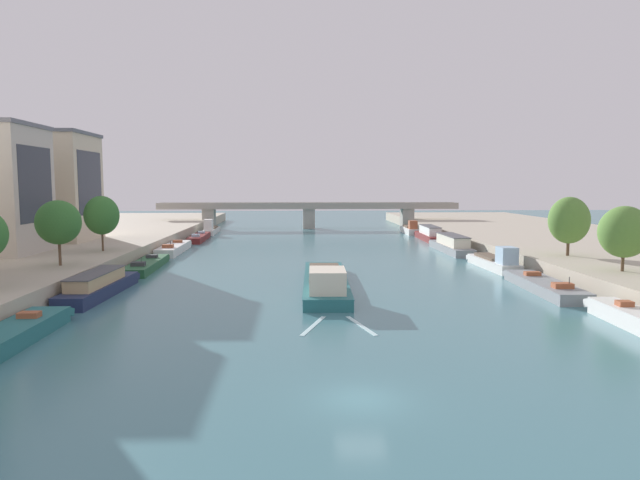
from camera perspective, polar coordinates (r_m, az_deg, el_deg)
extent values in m
plane|color=#42757F|center=(28.98, 4.19, -15.87)|extent=(400.00, 400.00, 0.00)
cube|color=#B2A893|center=(90.96, -27.67, -0.98)|extent=(36.00, 170.00, 2.20)
cube|color=#B2A893|center=(93.87, 26.24, -0.73)|extent=(36.00, 170.00, 2.20)
cube|color=#23666B|center=(57.99, 0.55, -4.37)|extent=(4.98, 22.89, 1.02)
cube|color=#23666B|center=(69.56, 0.34, -2.59)|extent=(4.09, 1.35, 0.87)
cube|color=#23666B|center=(57.90, 0.55, -3.84)|extent=(5.06, 22.89, 0.06)
cube|color=beige|center=(50.10, 0.75, -4.13)|extent=(3.34, 4.65, 2.02)
cube|color=black|center=(52.30, 0.68, -3.38)|extent=(2.56, 0.11, 0.57)
cube|color=brown|center=(60.11, 0.50, -3.28)|extent=(3.70, 11.94, 0.36)
cylinder|color=#232328|center=(51.09, 1.44, -4.46)|extent=(0.07, 0.07, 1.10)
cube|color=silver|center=(42.91, 4.19, -8.66)|extent=(1.82, 5.90, 0.03)
cube|color=silver|center=(42.76, -0.68, -8.70)|extent=(2.18, 5.82, 0.03)
cube|color=#23666B|center=(42.88, -29.05, -8.62)|extent=(2.93, 13.11, 1.14)
cube|color=#23666B|center=(48.93, -25.41, -6.61)|extent=(2.74, 1.25, 0.94)
cube|color=#23666B|center=(42.74, -29.09, -7.84)|extent=(2.99, 13.11, 0.06)
cube|color=#9E5133|center=(45.21, -27.45, -6.75)|extent=(1.44, 0.91, 0.40)
cube|color=#1E284C|center=(57.80, -21.49, -4.73)|extent=(3.28, 14.70, 1.15)
cube|color=#1E284C|center=(64.89, -19.09, -3.44)|extent=(2.69, 1.33, 0.94)
cube|color=#1E284C|center=(57.70, -21.51, -4.14)|extent=(3.33, 14.70, 0.06)
cube|color=tan|center=(56.93, -21.80, -3.68)|extent=(2.60, 9.42, 1.11)
cube|color=#4C4C51|center=(56.84, -21.82, -3.09)|extent=(2.78, 9.71, 0.08)
cylinder|color=#232328|center=(53.43, -22.79, -4.32)|extent=(0.07, 0.07, 1.10)
cube|color=#235633|center=(73.79, -17.23, -2.48)|extent=(3.38, 14.92, 0.95)
cube|color=#235633|center=(81.30, -16.04, -1.64)|extent=(2.75, 1.31, 0.84)
cube|color=#235633|center=(73.72, -17.24, -2.09)|extent=(3.44, 14.92, 0.06)
cube|color=#38383D|center=(76.85, -16.71, -1.59)|extent=(1.45, 0.95, 0.40)
cube|color=#38383D|center=(69.68, -17.99, -2.33)|extent=(1.60, 1.16, 0.48)
cylinder|color=#232328|center=(69.25, -17.71, -2.11)|extent=(0.07, 0.07, 1.10)
cube|color=silver|center=(90.45, -14.65, -0.87)|extent=(3.03, 14.80, 1.18)
cube|color=silver|center=(97.99, -13.76, -0.29)|extent=(2.71, 1.28, 0.96)
cube|color=silver|center=(90.39, -14.65, -0.48)|extent=(3.09, 14.80, 0.06)
cube|color=#9E5133|center=(93.53, -14.27, -0.13)|extent=(1.43, 0.92, 0.40)
cube|color=#9E5133|center=(86.33, -15.20, -0.60)|extent=(1.58, 1.12, 0.48)
cylinder|color=#232328|center=(85.92, -14.97, -0.41)|extent=(0.07, 0.07, 1.10)
cube|color=maroon|center=(108.62, -12.19, 0.22)|extent=(2.82, 14.57, 1.03)
cube|color=maroon|center=(116.11, -11.65, 0.63)|extent=(2.39, 1.28, 0.88)
cube|color=maroon|center=(108.57, -12.20, 0.51)|extent=(2.86, 14.57, 0.06)
cube|color=#9EBCD6|center=(111.70, -11.97, 0.77)|extent=(1.26, 0.93, 0.40)
cube|color=#9EBCD6|center=(104.55, -12.53, 0.45)|extent=(1.39, 1.13, 0.48)
cylinder|color=#232328|center=(104.18, -12.35, 0.61)|extent=(0.07, 0.07, 1.10)
cube|color=silver|center=(123.64, -10.98, 0.89)|extent=(2.37, 12.08, 0.99)
cube|color=silver|center=(129.94, -10.59, 1.17)|extent=(2.15, 1.24, 0.86)
cube|color=silver|center=(123.60, -10.98, 1.13)|extent=(2.41, 12.09, 0.06)
cube|color=white|center=(119.47, -11.26, 1.53)|extent=(1.71, 2.43, 2.26)
cube|color=black|center=(120.64, -11.18, 1.73)|extent=(1.35, 0.04, 0.63)
cube|color=brown|center=(124.78, -10.91, 1.27)|extent=(1.82, 6.29, 0.36)
cylinder|color=#232328|center=(119.94, -11.06, 1.27)|extent=(0.07, 0.07, 1.10)
cube|color=silver|center=(52.72, 26.47, -5.71)|extent=(2.15, 1.34, 1.00)
cube|color=#9E5133|center=(49.22, 28.55, -5.68)|extent=(1.14, 0.94, 0.40)
cube|color=gray|center=(60.37, 21.84, -4.38)|extent=(3.68, 14.57, 1.02)
cube|color=gray|center=(67.33, 19.40, -3.20)|extent=(3.05, 1.33, 0.87)
cube|color=gray|center=(60.28, 21.86, -3.87)|extent=(3.75, 14.58, 0.06)
cube|color=#9E5133|center=(63.16, 20.77, -3.20)|extent=(1.62, 0.96, 0.40)
cube|color=#9E5133|center=(56.57, 23.42, -4.26)|extent=(1.78, 1.16, 0.48)
cylinder|color=#232328|center=(56.45, 24.00, -3.99)|extent=(0.07, 0.07, 1.10)
cube|color=silver|center=(74.44, 17.21, -2.36)|extent=(2.92, 12.15, 1.09)
cube|color=silver|center=(80.36, 15.57, -1.65)|extent=(2.49, 1.30, 0.91)
cube|color=silver|center=(74.37, 17.23, -1.92)|extent=(2.97, 12.15, 0.06)
cube|color=#9EBCD6|center=(70.46, 18.46, -1.50)|extent=(2.01, 2.47, 2.04)
cube|color=black|center=(71.54, 18.09, -1.14)|extent=(1.55, 0.07, 0.57)
cube|color=brown|center=(75.46, 16.90, -1.64)|extent=(2.19, 6.33, 0.36)
cylinder|color=#232328|center=(71.11, 18.59, -1.82)|extent=(0.07, 0.07, 1.10)
cube|color=gray|center=(90.90, 13.18, -0.83)|extent=(3.11, 15.97, 1.09)
cube|color=gray|center=(98.89, 11.89, -0.22)|extent=(2.93, 1.24, 0.91)
cube|color=gray|center=(90.83, 13.19, -0.47)|extent=(3.17, 15.97, 0.06)
cube|color=beige|center=(89.99, 13.33, -0.02)|extent=(2.55, 10.22, 1.53)
cube|color=#4C4C51|center=(89.91, 13.35, 0.49)|extent=(2.73, 10.53, 0.08)
cylinder|color=#232328|center=(86.33, 14.34, -0.43)|extent=(0.07, 0.07, 1.10)
cube|color=maroon|center=(108.65, 11.01, 0.27)|extent=(3.09, 14.81, 1.14)
cube|color=maroon|center=(116.17, 10.22, 0.69)|extent=(2.61, 1.31, 0.94)
cube|color=maroon|center=(108.60, 11.02, 0.59)|extent=(3.14, 14.81, 0.06)
cube|color=white|center=(107.81, 11.11, 0.98)|extent=(2.46, 9.49, 1.53)
cube|color=#4C4C51|center=(107.75, 11.12, 1.40)|extent=(2.63, 9.78, 0.08)
cylinder|color=#232328|center=(104.33, 11.75, 0.69)|extent=(0.07, 0.07, 1.10)
cube|color=silver|center=(122.39, 9.08, 0.94)|extent=(2.35, 10.68, 1.27)
cube|color=silver|center=(127.94, 8.62, 1.20)|extent=(2.07, 1.30, 1.01)
cube|color=silver|center=(122.34, 9.08, 1.25)|extent=(2.40, 10.68, 0.06)
cube|color=#9E5133|center=(118.73, 9.41, 1.54)|extent=(1.66, 2.16, 1.71)
cube|color=black|center=(119.76, 9.31, 1.70)|extent=(1.29, 0.05, 0.48)
cube|color=brown|center=(123.37, 9.00, 1.38)|extent=(1.78, 5.56, 0.36)
cylinder|color=#232328|center=(119.23, 9.52, 1.41)|extent=(0.07, 0.07, 1.10)
cylinder|color=brown|center=(64.29, -24.94, -0.93)|extent=(0.29, 0.29, 3.24)
ellipsoid|color=#336B2D|center=(64.05, -25.05, 1.64)|extent=(4.52, 4.52, 4.59)
cylinder|color=brown|center=(76.11, -21.23, 0.15)|extent=(0.26, 0.26, 3.20)
ellipsoid|color=#336B2D|center=(75.90, -21.31, 2.36)|extent=(4.29, 4.29, 4.89)
cylinder|color=brown|center=(61.97, 28.41, -1.68)|extent=(0.30, 0.30, 2.47)
ellipsoid|color=#568438|center=(61.72, 28.53, 0.73)|extent=(4.77, 4.77, 5.02)
cylinder|color=brown|center=(72.58, 23.89, -0.41)|extent=(0.36, 0.36, 2.70)
ellipsoid|color=#568438|center=(72.36, 23.98, 1.85)|extent=(4.70, 4.70, 5.51)
cube|color=#232833|center=(76.49, -26.90, 5.05)|extent=(0.04, 8.68, 9.17)
cube|color=beige|center=(93.61, -25.99, 4.75)|extent=(12.73, 11.84, 15.68)
cube|color=#565B66|center=(93.91, -26.21, 9.69)|extent=(13.11, 12.20, 0.50)
cube|color=#232833|center=(91.27, -22.32, 5.38)|extent=(0.04, 9.47, 9.41)
cube|color=#9E998E|center=(135.19, -1.15, 3.31)|extent=(71.81, 4.40, 0.60)
cube|color=#9E998E|center=(133.16, -1.13, 3.60)|extent=(71.81, 0.30, 0.90)
cube|color=#9E998E|center=(137.15, -1.17, 3.66)|extent=(71.81, 0.30, 0.90)
cube|color=#9E998E|center=(136.86, -11.21, 2.12)|extent=(2.80, 3.60, 4.73)
cube|color=#9E998E|center=(135.32, -1.14, 2.19)|extent=(2.80, 3.60, 4.73)
cube|color=#9E998E|center=(137.98, 8.84, 2.19)|extent=(2.80, 3.60, 4.73)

